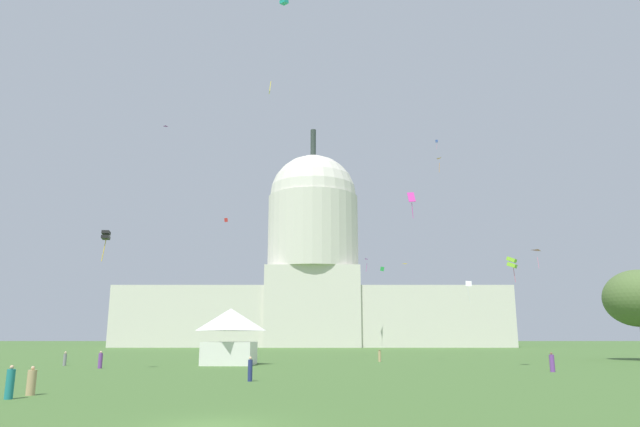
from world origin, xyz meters
name	(u,v)px	position (x,y,z in m)	size (l,w,h in m)	color
ground_plane	(215,426)	(0.00, 0.00, 0.00)	(800.00, 800.00, 0.00)	#42662D
capitol_building	(315,275)	(1.58, 155.76, 22.22)	(119.17, 28.96, 70.94)	beige
event_tent	(233,336)	(-6.39, 44.03, 3.23)	(5.89, 6.62, 6.28)	white
person_grey_near_tree_west	(68,359)	(-24.06, 41.95, 0.70)	(0.46, 0.46, 1.51)	gray
person_tan_near_tent	(35,382)	(-11.83, 10.52, 0.69)	(0.62, 0.62, 1.53)	tan
person_purple_front_left	(555,363)	(24.78, 30.98, 0.78)	(0.52, 0.52, 1.72)	#703D93
person_tan_mid_left	(382,356)	(11.41, 51.94, 0.68)	(0.44, 0.44, 1.48)	tan
person_purple_back_right	(103,360)	(-18.21, 36.79, 0.77)	(0.42, 0.42, 1.70)	#703D93
person_teal_edge_east	(13,383)	(-11.97, 8.61, 0.76)	(0.56, 0.56, 1.67)	#1E757A
person_navy_back_center	(253,370)	(-1.13, 20.17, 0.80)	(0.43, 0.43, 1.71)	navy
kite_violet_high	(168,127)	(-34.60, 109.73, 54.18)	(1.16, 0.92, 0.18)	purple
kite_magenta_mid	(414,199)	(15.73, 49.24, 20.61)	(1.02, 0.66, 3.55)	#D1339E
kite_orange_high	(440,160)	(32.21, 108.01, 44.77)	(1.35, 1.60, 3.21)	orange
kite_blue_high	(439,141)	(37.96, 133.53, 58.93)	(0.84, 0.88, 2.98)	blue
kite_white_low	(471,286)	(30.24, 78.37, 11.94)	(1.12, 0.48, 3.85)	white
kite_black_low	(109,236)	(-17.13, 32.73, 12.77)	(0.76, 0.80, 3.05)	black
kite_lime_low	(515,263)	(24.57, 38.88, 10.91)	(1.29, 1.27, 2.79)	#8CD133
kite_gold_mid	(408,265)	(26.43, 125.98, 21.66)	(1.40, 1.08, 0.26)	gold
kite_yellow_mid	(272,88)	(-2.37, 43.20, 33.32)	(0.30, 1.02, 1.50)	yellow
kite_pink_low	(541,252)	(38.35, 66.25, 16.20)	(1.79, 1.27, 2.95)	pink
kite_green_mid	(385,269)	(18.54, 110.26, 18.73)	(1.03, 0.28, 1.10)	green
kite_red_mid	(229,220)	(-14.76, 86.97, 25.67)	(0.72, 0.30, 0.85)	red
kite_turquoise_high	(286,0)	(-1.05, 46.99, 47.94)	(1.28, 1.30, 1.10)	teal
kite_violet_mid	(368,262)	(16.45, 133.03, 23.48)	(1.29, 1.77, 3.33)	purple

